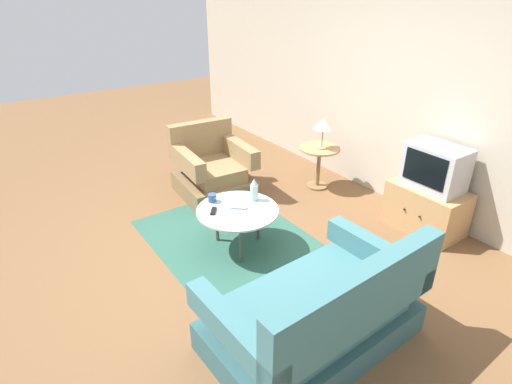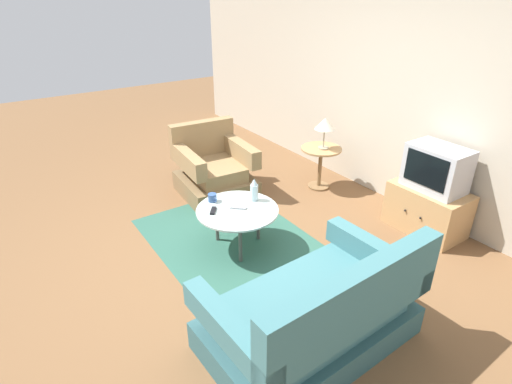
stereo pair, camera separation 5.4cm
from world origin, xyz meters
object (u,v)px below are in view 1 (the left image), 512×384
Objects in this scene: armchair at (212,171)px; tv_stand at (426,208)px; table_lamp at (323,124)px; vase at (254,190)px; couch at (318,315)px; television at (435,167)px; coffee_table at (238,212)px; tv_remote_silver at (239,208)px; mug at (212,198)px; tv_remote_dark at (213,211)px; side_table at (319,159)px.

armchair is 1.20× the size of tv_stand.
table_lamp is 1.65× the size of vase.
television is at bearing 12.41° from couch.
coffee_table is 1.40× the size of television.
couch is 1.47m from tv_remote_silver.
couch is 1.98× the size of tv_stand.
mug is at bearing -120.01° from tv_stand.
television reaches higher than table_lamp.
tv_stand is 1.35× the size of television.
coffee_table is 2.12m from television.
mug is 0.89× the size of tv_remote_silver.
tv_remote_dark is at bearing 65.77° from armchair.
couch is 1.45m from coffee_table.
tv_remote_silver is (0.09, 0.24, 0.00)m from tv_remote_dark.
vase reaches higher than tv_remote_silver.
table_lamp is 1.83m from mug.
coffee_table is 0.05m from tv_remote_silver.
mug is at bearing -81.17° from table_lamp.
armchair is at bearing -144.85° from television.
coffee_table is at bearing -70.26° from side_table.
television reaches higher than vase.
television is (1.46, 0.26, 0.33)m from side_table.
mug is at bearing -80.23° from side_table.
couch is 2.18m from tv_stand.
tv_stand is 5.30× the size of tv_remote_silver.
tv_remote_silver is (0.58, -1.63, 0.05)m from side_table.
tv_remote_silver is at bearing 78.23° from couch.
tv_stand is at bearing 103.29° from tv_remote_dark.
television is (0.87, 1.90, 0.33)m from coffee_table.
tv_remote_silver is (0.55, -1.63, -0.42)m from table_lamp.
armchair is 1.53m from table_lamp.
tv_stand is 0.49m from television.
vase is 0.44m from mug.
couch is 1.73m from mug.
tv_stand is 1.91m from vase.
armchair is 2.59m from tv_stand.
tv_remote_silver is at bearing 26.73° from mug.
tv_remote_silver is (1.24, -0.39, 0.15)m from armchair.
vase reaches higher than mug.
coffee_table is 3.41× the size of vase.
tv_remote_silver is at bearing -115.09° from television.
couch is at bearing 81.11° from armchair.
television reaches higher than tv_stand.
tv_remote_dark is at bearing -75.97° from table_lamp.
tv_remote_dark is (-0.03, -0.47, -0.11)m from vase.
armchair is 6.85× the size of tv_remote_dark.
tv_stand is 1.58m from table_lamp.
armchair is at bearing 74.47° from couch.
tv_stand is at bearing 18.58° from tv_remote_silver.
couch is at bearing -8.95° from coffee_table.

